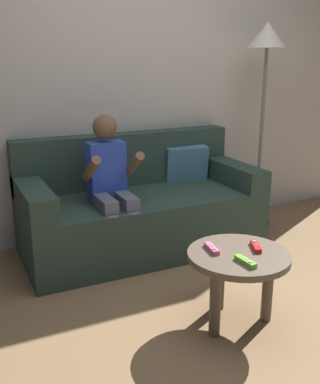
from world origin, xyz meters
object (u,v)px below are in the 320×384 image
Objects in this scene: couch at (140,209)px; game_remote_pink_far_corner at (212,248)px; game_remote_lime_center at (246,261)px; game_remote_red_near_edge at (256,246)px; floor_lamp at (267,52)px; coffee_table at (237,266)px; person_seated_on_couch at (111,183)px.

game_remote_pink_far_corner is at bearing -92.92° from couch.
game_remote_red_near_edge is at bearing 39.14° from game_remote_lime_center.
floor_lamp is at bearing 50.48° from game_remote_lime_center.
game_remote_pink_far_corner is 1.96m from floor_lamp.
couch reaches higher than game_remote_pink_far_corner.
game_remote_lime_center is at bearing -72.85° from game_remote_pink_far_corner.
coffee_table is at bearing 70.45° from game_remote_lime_center.
person_seated_on_couch is 0.62× the size of floor_lamp.
person_seated_on_couch is at bearing 108.93° from coffee_table.
game_remote_red_near_edge is (0.47, -1.01, -0.17)m from person_seated_on_couch.
game_remote_lime_center is at bearing -129.52° from floor_lamp.
coffee_table is at bearing -178.64° from game_remote_red_near_edge.
couch is 1.22m from game_remote_red_near_edge.
game_remote_pink_far_corner is at bearing -75.82° from person_seated_on_couch.
person_seated_on_couch is 1.92× the size of coffee_table.
floor_lamp reaches higher than game_remote_pink_far_corner.
coffee_table is 3.86× the size of game_remote_red_near_edge.
game_remote_pink_far_corner is at bearing 107.15° from game_remote_lime_center.
couch is 1.68× the size of person_seated_on_couch.
person_seated_on_couch reaches higher than game_remote_red_near_edge.
game_remote_lime_center is (-0.05, -0.13, 0.09)m from coffee_table.
floor_lamp is at bearing 52.00° from game_remote_red_near_edge.
floor_lamp reaches higher than couch.
couch is 3.21× the size of coffee_table.
floor_lamp is (1.14, 0.04, 1.16)m from couch.
game_remote_lime_center is at bearing -140.86° from game_remote_red_near_edge.
coffee_table is (0.35, -1.01, -0.25)m from person_seated_on_couch.
floor_lamp is (1.20, 1.15, 1.04)m from game_remote_pink_far_corner.
game_remote_red_near_edge is (0.17, -1.20, 0.13)m from couch.
couch reaches higher than game_remote_lime_center.
floor_lamp is at bearing 48.83° from coffee_table.
floor_lamp reaches higher than person_seated_on_couch.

